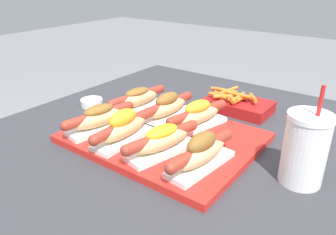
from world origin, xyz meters
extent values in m
cube|color=red|center=(-0.03, 0.00, 0.75)|extent=(0.46, 0.36, 0.02)
cube|color=white|center=(-0.18, -0.08, 0.77)|extent=(0.09, 0.18, 0.01)
ellipsoid|color=#DBB77A|center=(-0.18, -0.08, 0.80)|extent=(0.07, 0.16, 0.04)
cylinder|color=maroon|center=(-0.18, -0.08, 0.80)|extent=(0.06, 0.19, 0.03)
sphere|color=maroon|center=(-0.20, -0.17, 0.80)|extent=(0.03, 0.03, 0.03)
sphere|color=maroon|center=(-0.16, 0.02, 0.80)|extent=(0.03, 0.03, 0.03)
ellipsoid|color=brown|center=(-0.18, -0.08, 0.82)|extent=(0.05, 0.09, 0.03)
cube|color=white|center=(-0.09, -0.08, 0.77)|extent=(0.06, 0.18, 0.01)
ellipsoid|color=#DBB77A|center=(-0.09, -0.08, 0.80)|extent=(0.05, 0.15, 0.04)
cylinder|color=maroon|center=(-0.09, -0.08, 0.80)|extent=(0.03, 0.19, 0.03)
sphere|color=maroon|center=(-0.09, -0.18, 0.80)|extent=(0.03, 0.03, 0.03)
sphere|color=maroon|center=(-0.09, 0.01, 0.80)|extent=(0.03, 0.03, 0.03)
ellipsoid|color=gold|center=(-0.09, -0.08, 0.82)|extent=(0.04, 0.09, 0.04)
cube|color=white|center=(0.02, -0.08, 0.77)|extent=(0.10, 0.18, 0.01)
ellipsoid|color=#DBB77A|center=(0.02, -0.08, 0.80)|extent=(0.08, 0.16, 0.04)
cylinder|color=maroon|center=(0.02, -0.08, 0.80)|extent=(0.07, 0.19, 0.03)
sphere|color=maroon|center=(0.00, -0.17, 0.80)|extent=(0.03, 0.03, 0.03)
sphere|color=maroon|center=(0.05, 0.02, 0.80)|extent=(0.03, 0.03, 0.03)
ellipsoid|color=yellow|center=(0.02, -0.08, 0.82)|extent=(0.06, 0.09, 0.03)
cube|color=white|center=(0.12, -0.07, 0.77)|extent=(0.08, 0.18, 0.01)
ellipsoid|color=#DBB77A|center=(0.12, -0.07, 0.80)|extent=(0.06, 0.16, 0.04)
cylinder|color=maroon|center=(0.12, -0.07, 0.80)|extent=(0.05, 0.19, 0.03)
sphere|color=maroon|center=(0.11, -0.17, 0.80)|extent=(0.03, 0.03, 0.03)
sphere|color=maroon|center=(0.14, 0.02, 0.80)|extent=(0.03, 0.03, 0.03)
ellipsoid|color=brown|center=(0.12, -0.07, 0.82)|extent=(0.05, 0.09, 0.04)
cube|color=white|center=(-0.20, 0.09, 0.77)|extent=(0.09, 0.18, 0.01)
ellipsoid|color=#DBB77A|center=(-0.20, 0.09, 0.80)|extent=(0.07, 0.16, 0.04)
cylinder|color=maroon|center=(-0.20, 0.09, 0.80)|extent=(0.05, 0.19, 0.03)
sphere|color=maroon|center=(-0.21, -0.01, 0.80)|extent=(0.03, 0.03, 0.03)
sphere|color=maroon|center=(-0.18, 0.18, 0.80)|extent=(0.03, 0.03, 0.03)
ellipsoid|color=brown|center=(-0.20, 0.09, 0.82)|extent=(0.05, 0.09, 0.02)
cube|color=white|center=(-0.08, 0.09, 0.77)|extent=(0.07, 0.18, 0.01)
ellipsoid|color=#DBB77A|center=(-0.08, 0.09, 0.80)|extent=(0.06, 0.16, 0.04)
cylinder|color=maroon|center=(-0.08, 0.09, 0.80)|extent=(0.04, 0.19, 0.03)
sphere|color=maroon|center=(-0.09, -0.01, 0.80)|extent=(0.03, 0.03, 0.03)
sphere|color=maroon|center=(-0.08, 0.18, 0.80)|extent=(0.03, 0.03, 0.03)
ellipsoid|color=brown|center=(-0.08, 0.09, 0.82)|extent=(0.05, 0.09, 0.04)
cube|color=white|center=(0.01, 0.09, 0.77)|extent=(0.10, 0.18, 0.01)
ellipsoid|color=#DBB77A|center=(0.01, 0.09, 0.80)|extent=(0.08, 0.16, 0.04)
cylinder|color=maroon|center=(0.01, 0.09, 0.80)|extent=(0.07, 0.19, 0.03)
sphere|color=maroon|center=(-0.01, 0.00, 0.80)|extent=(0.03, 0.03, 0.03)
sphere|color=maroon|center=(0.04, 0.18, 0.80)|extent=(0.03, 0.03, 0.03)
ellipsoid|color=gold|center=(0.01, 0.09, 0.82)|extent=(0.06, 0.09, 0.03)
cylinder|color=white|center=(-0.36, 0.05, 0.76)|extent=(0.07, 0.07, 0.02)
cylinder|color=beige|center=(-0.36, 0.05, 0.76)|extent=(0.06, 0.06, 0.01)
cylinder|color=white|center=(0.30, 0.03, 0.82)|extent=(0.09, 0.09, 0.14)
cylinder|color=white|center=(0.30, 0.03, 0.89)|extent=(0.09, 0.09, 0.01)
cylinder|color=red|center=(0.32, 0.03, 0.93)|extent=(0.01, 0.01, 0.06)
cube|color=#B21919|center=(0.04, 0.30, 0.76)|extent=(0.20, 0.12, 0.03)
cylinder|color=orange|center=(-0.02, 0.30, 0.80)|extent=(0.09, 0.01, 0.01)
cylinder|color=orange|center=(0.04, 0.28, 0.80)|extent=(0.01, 0.09, 0.01)
cylinder|color=orange|center=(-0.02, 0.26, 0.79)|extent=(0.06, 0.02, 0.01)
cylinder|color=orange|center=(0.04, 0.28, 0.79)|extent=(0.05, 0.06, 0.01)
cylinder|color=orange|center=(0.04, 0.29, 0.80)|extent=(0.08, 0.01, 0.01)
cylinder|color=orange|center=(-0.01, 0.32, 0.80)|extent=(0.03, 0.09, 0.01)
cylinder|color=orange|center=(0.03, 0.32, 0.79)|extent=(0.07, 0.04, 0.01)
cylinder|color=orange|center=(0.08, 0.30, 0.80)|extent=(0.05, 0.05, 0.01)
cylinder|color=orange|center=(0.01, 0.26, 0.80)|extent=(0.09, 0.03, 0.01)
cylinder|color=orange|center=(-0.01, 0.29, 0.79)|extent=(0.02, 0.06, 0.01)
cylinder|color=orange|center=(0.05, 0.28, 0.79)|extent=(0.02, 0.07, 0.01)
cylinder|color=orange|center=(-0.01, 0.30, 0.80)|extent=(0.08, 0.02, 0.01)
cylinder|color=orange|center=(0.00, 0.27, 0.79)|extent=(0.06, 0.06, 0.01)
camera|label=1|loc=(0.42, -0.59, 1.15)|focal=35.00mm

